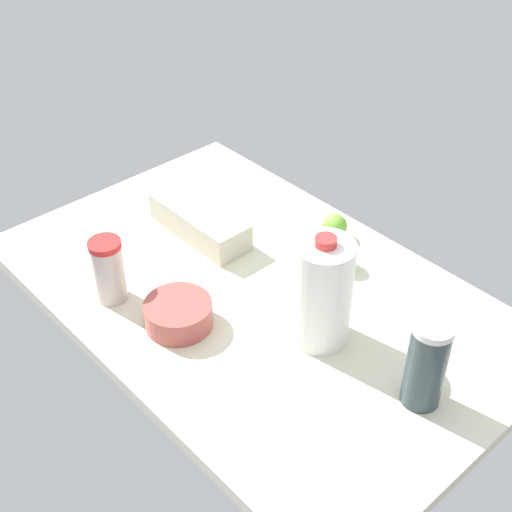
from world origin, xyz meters
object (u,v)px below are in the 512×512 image
mixing_bowl (178,314)px  lime_beside_bowl (343,258)px  tumbler_cup (109,270)px  shaker_bottle (426,364)px  lime_by_jug (335,226)px  egg_carton (199,222)px  milk_jug (322,293)px

mixing_bowl → lime_beside_bowl: size_ratio=2.44×
mixing_bowl → lime_beside_bowl: (-10.43, -40.40, 0.14)cm
tumbler_cup → lime_beside_bowl: size_ratio=2.56×
shaker_bottle → lime_beside_bowl: 42.38cm
shaker_bottle → lime_by_jug: (47.17, -26.90, -6.63)cm
egg_carton → milk_jug: size_ratio=1.10×
milk_jug → lime_by_jug: bearing=-52.3°
mixing_bowl → lime_beside_bowl: bearing=-104.5°
milk_jug → lime_by_jug: (22.22, -28.72, -8.95)cm
tumbler_cup → shaker_bottle: bearing=-157.4°
mixing_bowl → lime_by_jug: 48.22cm
mixing_bowl → shaker_bottle: bearing=-155.9°
lime_by_jug → egg_carton: bearing=45.8°
shaker_bottle → egg_carton: bearing=-2.3°
egg_carton → shaker_bottle: bearing=177.7°
milk_jug → lime_beside_bowl: 25.88cm
egg_carton → lime_beside_bowl: egg_carton is taller
milk_jug → mixing_bowl: bearing=40.6°
shaker_bottle → mixing_bowl: size_ratio=1.32×
milk_jug → lime_beside_bowl: milk_jug is taller
lime_beside_bowl → lime_by_jug: bearing=-38.2°
tumbler_cup → lime_by_jug: (-17.65, -53.90, -4.63)cm
tumbler_cup → lime_beside_bowl: bearing=-120.9°
milk_jug → mixing_bowl: milk_jug is taller
lime_beside_bowl → lime_by_jug: (9.93, -7.82, 0.10)cm
shaker_bottle → milk_jug: bearing=4.2°
mixing_bowl → lime_beside_bowl: 41.72cm
tumbler_cup → lime_beside_bowl: tumbler_cup is taller
lime_by_jug → mixing_bowl: bearing=89.4°
mixing_bowl → lime_by_jug: bearing=-90.6°
milk_jug → egg_carton: bearing=-5.7°
egg_carton → shaker_bottle: size_ratio=1.46×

